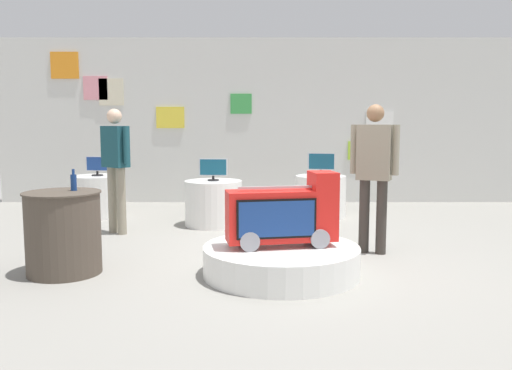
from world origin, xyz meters
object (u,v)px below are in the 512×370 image
Objects in this scene: novelty_firetruck_tv at (286,216)px; tv_on_right_rear at (99,165)px; display_pedestal_right_rear at (100,196)px; shopper_browsing_rear at (376,167)px; display_pedestal_left_rear at (215,203)px; tv_on_left_rear at (215,168)px; shopper_browsing_near_truck at (118,161)px; main_display_pedestal at (283,260)px; bottle_on_side_table at (76,182)px; display_pedestal_center_rear at (323,196)px; tv_on_center_rear at (323,163)px; side_table_round at (66,232)px.

tv_on_right_rear is (-2.83, 3.31, 0.24)m from novelty_firetruck_tv.
shopper_browsing_rear is (3.92, -2.42, 0.68)m from display_pedestal_right_rear.
display_pedestal_left_rear is 2.01× the size of tv_on_left_rear.
tv_on_left_rear is at bearing 24.23° from shopper_browsing_near_truck.
tv_on_right_rear reaches higher than main_display_pedestal.
display_pedestal_right_rear is at bearing 99.37° from tv_on_right_rear.
display_pedestal_left_rear is 1.55m from shopper_browsing_near_truck.
bottle_on_side_table reaches higher than tv_on_right_rear.
shopper_browsing_near_truck is at bearing -156.04° from display_pedestal_center_rear.
display_pedestal_left_rear is 1.90m from tv_on_center_rear.
shopper_browsing_rear is at bearing 38.79° from main_display_pedestal.
shopper_browsing_rear reaches higher than side_table_round.
tv_on_right_rear is 1.70× the size of bottle_on_side_table.
side_table_round is at bearing -165.62° from shopper_browsing_rear.
shopper_browsing_near_truck reaches higher than tv_on_center_rear.
bottle_on_side_table is at bearing -132.35° from tv_on_center_rear.
tv_on_left_rear is at bearing 63.56° from bottle_on_side_table.
main_display_pedestal is 1.89× the size of display_pedestal_right_rear.
novelty_firetruck_tv is 3.03× the size of tv_on_right_rear.
display_pedestal_left_rear is at bearing 94.12° from tv_on_left_rear.
bottle_on_side_table is (-2.09, 0.13, 0.78)m from main_display_pedestal.
display_pedestal_right_rear is at bearing 148.29° from shopper_browsing_rear.
display_pedestal_left_rear is 1.02× the size of side_table_round.
tv_on_left_rear is at bearing -85.88° from display_pedestal_left_rear.
side_table_round is (-2.21, 0.05, -0.17)m from novelty_firetruck_tv.
display_pedestal_center_rear is at bearing -0.07° from display_pedestal_right_rear.
display_pedestal_right_rear is at bearing 158.97° from tv_on_left_rear.
bottle_on_side_table is at bearing 176.34° from novelty_firetruck_tv.
display_pedestal_right_rear is (-1.93, 0.74, 0.00)m from display_pedestal_left_rear.
novelty_firetruck_tv reaches higher than main_display_pedestal.
display_pedestal_right_rear is (-3.61, 0.01, -0.53)m from tv_on_center_rear.
shopper_browsing_rear is (1.99, -1.68, 0.68)m from display_pedestal_left_rear.
novelty_firetruck_tv is 3.40m from tv_on_center_rear.
display_pedestal_right_rear is 3.78× the size of bottle_on_side_table.
tv_on_left_rear is at bearing -21.03° from display_pedestal_right_rear.
bottle_on_side_table is (0.09, 0.09, 0.50)m from side_table_round.
tv_on_center_rear is 3.65m from display_pedestal_right_rear.
shopper_browsing_rear reaches higher than tv_on_right_rear.
shopper_browsing_near_truck is at bearing 161.30° from shopper_browsing_rear.
shopper_browsing_rear is at bearing 39.47° from novelty_firetruck_tv.
side_table_round is 0.49× the size of shopper_browsing_near_truck.
tv_on_center_rear reaches higher than tv_on_left_rear.
shopper_browsing_near_truck is at bearing 137.54° from novelty_firetruck_tv.
tv_on_right_rear is (-3.61, 0.00, -0.03)m from tv_on_center_rear.
bottle_on_side_table is 0.13× the size of shopper_browsing_near_truck.
tv_on_left_rear is at bearing -156.25° from display_pedestal_center_rear.
display_pedestal_center_rear is at bearing 23.96° from shopper_browsing_near_truck.
tv_on_left_rear is at bearing 109.40° from novelty_firetruck_tv.
shopper_browsing_rear reaches higher than shopper_browsing_near_truck.
display_pedestal_right_rear is at bearing 130.36° from main_display_pedestal.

